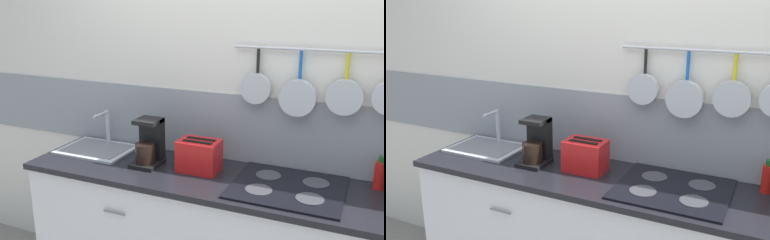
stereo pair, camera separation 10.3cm
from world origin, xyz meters
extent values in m
cube|color=silver|center=(0.00, 0.33, 1.30)|extent=(7.20, 0.06, 2.60)
cube|color=gray|center=(0.00, 0.32, 1.13)|extent=(7.20, 0.07, 0.41)
cylinder|color=#B7BABF|center=(0.50, 0.27, 1.63)|extent=(1.23, 0.02, 0.02)
cylinder|color=black|center=(0.02, 0.27, 1.55)|extent=(0.02, 0.02, 0.14)
cylinder|color=#B7BABF|center=(0.02, 0.25, 1.40)|extent=(0.17, 0.05, 0.17)
cylinder|color=#1959B2|center=(0.26, 0.27, 1.54)|extent=(0.02, 0.02, 0.15)
cylinder|color=#B7BABF|center=(0.26, 0.25, 1.36)|extent=(0.20, 0.05, 0.20)
cylinder|color=gold|center=(0.50, 0.27, 1.55)|extent=(0.02, 0.02, 0.13)
cylinder|color=#B7BABF|center=(0.50, 0.25, 1.39)|extent=(0.19, 0.04, 0.19)
cylinder|color=slate|center=(-0.62, -0.28, 0.73)|extent=(0.14, 0.01, 0.01)
cube|color=black|center=(0.00, 0.00, 0.91)|extent=(2.52, 0.57, 0.03)
cube|color=#B7BABF|center=(-0.99, 0.09, 0.93)|extent=(0.46, 0.35, 0.01)
cube|color=slate|center=(-0.99, 0.09, 0.94)|extent=(0.39, 0.28, 0.00)
cylinder|color=#B7BABF|center=(-0.99, 0.22, 1.04)|extent=(0.03, 0.03, 0.24)
cylinder|color=#B7BABF|center=(-0.99, 0.15, 1.16)|extent=(0.02, 0.14, 0.02)
cube|color=black|center=(-0.56, 0.00, 0.94)|extent=(0.16, 0.19, 0.02)
cube|color=black|center=(-0.56, 0.07, 1.07)|extent=(0.14, 0.07, 0.28)
cylinder|color=black|center=(-0.56, -0.02, 1.01)|extent=(0.12, 0.12, 0.12)
cube|color=black|center=(-0.56, 0.02, 1.19)|extent=(0.14, 0.14, 0.02)
cube|color=red|center=(-0.24, 0.05, 1.02)|extent=(0.23, 0.17, 0.18)
cube|color=black|center=(-0.24, 0.02, 1.11)|extent=(0.18, 0.03, 0.00)
cube|color=black|center=(-0.24, 0.08, 1.11)|extent=(0.18, 0.03, 0.00)
cube|color=black|center=(-0.37, 0.05, 1.05)|extent=(0.02, 0.02, 0.02)
cube|color=black|center=(0.28, 0.01, 0.93)|extent=(0.58, 0.52, 0.01)
cylinder|color=#38383D|center=(0.15, -0.09, 0.94)|extent=(0.14, 0.14, 0.00)
cylinder|color=#38383D|center=(0.41, -0.09, 0.94)|extent=(0.14, 0.14, 0.00)
cylinder|color=#38383D|center=(0.15, 0.12, 0.94)|extent=(0.14, 0.14, 0.00)
cylinder|color=#38383D|center=(0.41, 0.12, 0.94)|extent=(0.14, 0.14, 0.00)
cylinder|color=red|center=(0.72, 0.20, 1.00)|extent=(0.06, 0.06, 0.15)
cylinder|color=#194C19|center=(0.72, 0.20, 1.09)|extent=(0.03, 0.03, 0.03)
camera|label=1|loc=(0.65, -2.08, 1.89)|focal=40.00mm
camera|label=2|loc=(0.75, -2.04, 1.89)|focal=40.00mm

